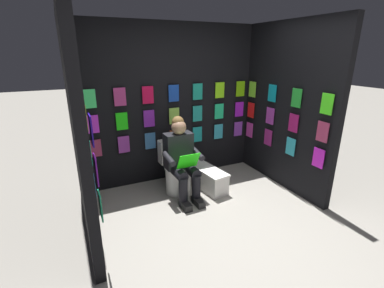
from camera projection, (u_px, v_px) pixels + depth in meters
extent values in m
plane|color=#9E998E|center=(235.00, 239.00, 3.15)|extent=(30.00, 30.00, 0.00)
cube|color=black|center=(172.00, 104.00, 4.40)|extent=(2.95, 0.10, 2.48)
cube|color=#9E2950|center=(95.00, 148.00, 4.00)|extent=(0.17, 0.01, 0.26)
cube|color=#892C93|center=(124.00, 144.00, 4.16)|extent=(0.17, 0.01, 0.26)
cube|color=teal|center=(150.00, 141.00, 4.33)|extent=(0.17, 0.01, 0.26)
cube|color=maroon|center=(175.00, 138.00, 4.50)|extent=(0.17, 0.01, 0.26)
cube|color=teal|center=(197.00, 134.00, 4.66)|extent=(0.17, 0.01, 0.26)
cube|color=#31A5BE|center=(218.00, 132.00, 4.83)|extent=(0.17, 0.01, 0.26)
cube|color=purple|center=(238.00, 129.00, 5.00)|extent=(0.17, 0.01, 0.26)
cube|color=#CA29DF|center=(92.00, 124.00, 3.88)|extent=(0.17, 0.01, 0.26)
cube|color=#15D70C|center=(122.00, 121.00, 4.05)|extent=(0.17, 0.01, 0.26)
cube|color=purple|center=(149.00, 119.00, 4.21)|extent=(0.17, 0.01, 0.26)
cube|color=#83BB3E|center=(174.00, 116.00, 4.38)|extent=(0.17, 0.01, 0.26)
cube|color=teal|center=(197.00, 114.00, 4.55)|extent=(0.17, 0.01, 0.26)
cube|color=#1FCB7F|center=(219.00, 111.00, 4.71)|extent=(0.17, 0.01, 0.26)
cube|color=purple|center=(239.00, 109.00, 4.88)|extent=(0.17, 0.01, 0.26)
cube|color=#3BE26E|center=(89.00, 99.00, 3.76)|extent=(0.17, 0.01, 0.26)
cube|color=#A52C70|center=(120.00, 97.00, 3.93)|extent=(0.17, 0.01, 0.26)
cube|color=#C20A39|center=(148.00, 95.00, 4.10)|extent=(0.17, 0.01, 0.26)
cube|color=#123BA0|center=(174.00, 93.00, 4.26)|extent=(0.17, 0.01, 0.26)
cube|color=#16917B|center=(198.00, 92.00, 4.43)|extent=(0.17, 0.01, 0.26)
cube|color=#8AE819|center=(220.00, 90.00, 4.60)|extent=(0.17, 0.01, 0.26)
cube|color=#6DB60E|center=(240.00, 89.00, 4.76)|extent=(0.17, 0.01, 0.26)
cube|color=black|center=(287.00, 108.00, 4.15)|extent=(0.10, 1.87, 2.48)
cube|color=#D13EA6|center=(249.00, 130.00, 4.93)|extent=(0.01, 0.17, 0.26)
cube|color=#962373|center=(268.00, 137.00, 4.50)|extent=(0.01, 0.17, 0.26)
cube|color=#2FA9BE|center=(291.00, 147.00, 4.07)|extent=(0.01, 0.17, 0.26)
cube|color=#D21FD3|center=(318.00, 158.00, 3.64)|extent=(0.01, 0.17, 0.26)
cube|color=red|center=(251.00, 110.00, 4.82)|extent=(0.01, 0.17, 0.26)
cube|color=purple|center=(270.00, 116.00, 4.38)|extent=(0.01, 0.17, 0.26)
cube|color=#9D185E|center=(293.00, 123.00, 3.95)|extent=(0.01, 0.17, 0.26)
cube|color=#A3345C|center=(323.00, 132.00, 3.52)|extent=(0.01, 0.17, 0.26)
cube|color=#82D234|center=(252.00, 89.00, 4.70)|extent=(0.01, 0.17, 0.26)
cube|color=#0F95AF|center=(272.00, 93.00, 4.27)|extent=(0.01, 0.17, 0.26)
cube|color=green|center=(297.00, 98.00, 3.83)|extent=(0.01, 0.17, 0.26)
cube|color=#47EF20|center=(327.00, 104.00, 3.40)|extent=(0.01, 0.17, 0.26)
cube|color=black|center=(77.00, 130.00, 2.96)|extent=(0.10, 1.87, 2.48)
cube|color=#128C59|center=(100.00, 206.00, 2.52)|extent=(0.01, 0.17, 0.26)
cube|color=#3391DB|center=(94.00, 183.00, 2.95)|extent=(0.01, 0.17, 0.26)
cube|color=#B62D72|center=(89.00, 166.00, 3.38)|extent=(0.01, 0.17, 0.26)
cube|color=#087B96|center=(86.00, 153.00, 3.82)|extent=(0.01, 0.17, 0.26)
cube|color=#661196|center=(96.00, 170.00, 2.40)|extent=(0.01, 0.17, 0.26)
cube|color=#0EDDA2|center=(90.00, 152.00, 2.83)|extent=(0.01, 0.17, 0.26)
cube|color=#A73228|center=(86.00, 138.00, 3.27)|extent=(0.01, 0.17, 0.26)
cube|color=green|center=(82.00, 128.00, 3.70)|extent=(0.01, 0.17, 0.26)
cube|color=#1E0A8E|center=(91.00, 130.00, 2.28)|extent=(0.01, 0.17, 0.26)
cube|color=#A5AC25|center=(86.00, 117.00, 2.72)|extent=(0.01, 0.17, 0.26)
cube|color=#1ED062|center=(82.00, 108.00, 3.15)|extent=(0.01, 0.17, 0.26)
cube|color=#31B467|center=(79.00, 101.00, 3.58)|extent=(0.01, 0.17, 0.26)
cylinder|color=white|center=(178.00, 180.00, 4.16)|extent=(0.38, 0.38, 0.40)
cylinder|color=white|center=(178.00, 167.00, 4.09)|extent=(0.41, 0.41, 0.02)
cube|color=white|center=(171.00, 151.00, 4.25)|extent=(0.38, 0.19, 0.36)
cylinder|color=white|center=(173.00, 153.00, 4.18)|extent=(0.39, 0.08, 0.39)
cube|color=black|center=(178.00, 150.00, 3.97)|extent=(0.40, 0.23, 0.52)
sphere|color=tan|center=(179.00, 127.00, 3.83)|extent=(0.21, 0.21, 0.21)
sphere|color=olive|center=(178.00, 122.00, 3.84)|extent=(0.17, 0.17, 0.17)
cylinder|color=black|center=(191.00, 170.00, 3.92)|extent=(0.16, 0.40, 0.15)
cylinder|color=black|center=(178.00, 172.00, 3.84)|extent=(0.16, 0.40, 0.15)
cylinder|color=black|center=(196.00, 189.00, 3.85)|extent=(0.12, 0.12, 0.42)
cylinder|color=black|center=(183.00, 192.00, 3.76)|extent=(0.12, 0.12, 0.42)
cube|color=black|center=(198.00, 202.00, 3.85)|extent=(0.11, 0.26, 0.09)
cube|color=black|center=(185.00, 205.00, 3.76)|extent=(0.11, 0.26, 0.09)
cylinder|color=black|center=(198.00, 154.00, 3.92)|extent=(0.09, 0.31, 0.13)
cylinder|color=black|center=(169.00, 159.00, 3.74)|extent=(0.09, 0.31, 0.13)
cube|color=#1BE30E|center=(188.00, 161.00, 3.70)|extent=(0.30, 0.13, 0.23)
cube|color=white|center=(207.00, 179.00, 4.30)|extent=(0.38, 0.80, 0.30)
cube|color=white|center=(207.00, 169.00, 4.25)|extent=(0.40, 0.83, 0.03)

